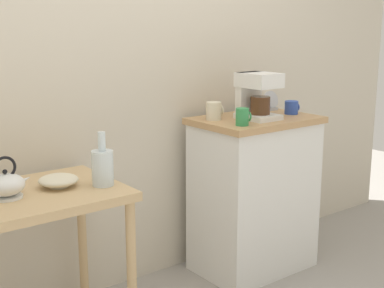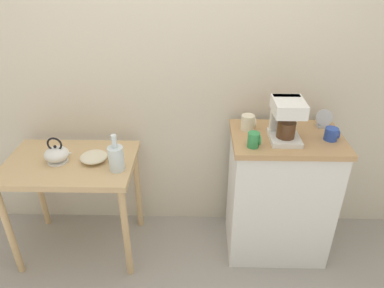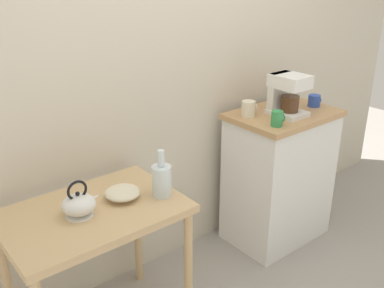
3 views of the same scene
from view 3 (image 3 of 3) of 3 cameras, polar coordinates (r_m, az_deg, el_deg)
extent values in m
plane|color=gray|center=(2.87, 2.01, -16.75)|extent=(8.00, 8.00, 0.00)
cube|color=beige|center=(2.63, -1.77, 13.41)|extent=(4.40, 0.10, 2.80)
cube|color=tan|center=(2.14, -12.70, -8.72)|extent=(0.83, 0.57, 0.04)
cylinder|color=tan|center=(2.34, -0.48, -16.12)|extent=(0.04, 0.04, 0.71)
cylinder|color=tan|center=(2.44, -22.86, -16.35)|extent=(0.04, 0.04, 0.71)
cylinder|color=tan|center=(2.67, -7.10, -10.94)|extent=(0.04, 0.04, 0.71)
cube|color=white|center=(3.08, 11.14, -4.44)|extent=(0.67, 0.45, 0.89)
cube|color=tan|center=(2.90, 11.82, 3.73)|extent=(0.70, 0.48, 0.04)
cylinder|color=beige|center=(2.19, -8.95, -6.88)|extent=(0.08, 0.08, 0.01)
ellipsoid|color=beige|center=(2.18, -9.00, -6.24)|extent=(0.17, 0.17, 0.05)
cylinder|color=white|center=(2.09, -14.32, -8.83)|extent=(0.13, 0.13, 0.01)
ellipsoid|color=white|center=(2.07, -14.46, -7.62)|extent=(0.15, 0.15, 0.09)
cone|color=white|center=(2.09, -12.66, -6.94)|extent=(0.08, 0.03, 0.06)
sphere|color=black|center=(2.04, -14.61, -6.26)|extent=(0.02, 0.02, 0.02)
torus|color=black|center=(2.03, -14.65, -5.84)|extent=(0.10, 0.01, 0.10)
cylinder|color=silver|center=(2.16, -3.95, -4.79)|extent=(0.10, 0.10, 0.16)
cylinder|color=silver|center=(2.11, -4.03, -1.88)|extent=(0.03, 0.03, 0.08)
cube|color=white|center=(2.83, 12.31, 3.93)|extent=(0.18, 0.22, 0.03)
cube|color=white|center=(2.85, 11.18, 6.56)|extent=(0.16, 0.05, 0.26)
cube|color=white|center=(2.78, 12.66, 7.94)|extent=(0.18, 0.22, 0.08)
cylinder|color=#4C2D19|center=(2.81, 12.57, 5.13)|extent=(0.11, 0.11, 0.10)
cylinder|color=#338C4C|center=(2.62, 10.96, 3.26)|extent=(0.07, 0.07, 0.09)
torus|color=#338C4C|center=(2.65, 11.47, 3.42)|extent=(0.01, 0.06, 0.06)
cylinder|color=beige|center=(2.76, 7.30, 4.53)|extent=(0.09, 0.09, 0.10)
torus|color=beige|center=(2.79, 7.95, 4.70)|extent=(0.01, 0.07, 0.07)
cylinder|color=#2D4CAD|center=(3.05, 15.54, 5.43)|extent=(0.08, 0.08, 0.08)
torus|color=#2D4CAD|center=(3.08, 16.00, 5.55)|extent=(0.01, 0.05, 0.05)
cube|color=#B2B5BA|center=(3.16, 12.99, 5.70)|extent=(0.08, 0.05, 0.02)
cylinder|color=#B2B5BA|center=(3.15, 13.08, 6.71)|extent=(0.11, 0.05, 0.11)
cylinder|color=black|center=(3.15, 13.11, 6.70)|extent=(0.09, 0.04, 0.09)
camera|label=1|loc=(0.61, 123.65, -52.65)|focal=50.55mm
camera|label=2|loc=(1.62, 64.19, 15.99)|focal=33.33mm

